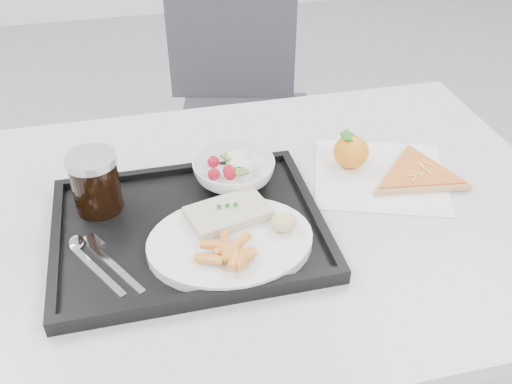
% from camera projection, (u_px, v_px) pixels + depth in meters
% --- Properties ---
extents(table, '(1.20, 0.80, 0.75)m').
position_uv_depth(table, '(242.00, 239.00, 1.06)').
color(table, '#B3B3B6').
rests_on(table, ground).
extents(chair, '(0.51, 0.51, 0.93)m').
position_uv_depth(chair, '(239.00, 92.00, 1.86)').
color(chair, '#36353C').
rests_on(chair, ground).
extents(tray, '(0.45, 0.35, 0.03)m').
position_uv_depth(tray, '(189.00, 229.00, 0.97)').
color(tray, black).
rests_on(tray, table).
extents(dinner_plate, '(0.27, 0.27, 0.02)m').
position_uv_depth(dinner_plate, '(230.00, 242.00, 0.92)').
color(dinner_plate, white).
rests_on(dinner_plate, tray).
extents(fish_fillet, '(0.15, 0.11, 0.03)m').
position_uv_depth(fish_fillet, '(228.00, 213.00, 0.95)').
color(fish_fillet, beige).
rests_on(fish_fillet, dinner_plate).
extents(bread_roll, '(0.05, 0.04, 0.03)m').
position_uv_depth(bread_roll, '(284.00, 222.00, 0.92)').
color(bread_roll, beige).
rests_on(bread_roll, dinner_plate).
extents(salad_bowl, '(0.15, 0.15, 0.05)m').
position_uv_depth(salad_bowl, '(234.00, 171.00, 1.06)').
color(salad_bowl, white).
rests_on(salad_bowl, tray).
extents(cola_glass, '(0.09, 0.09, 0.11)m').
position_uv_depth(cola_glass, '(95.00, 181.00, 0.98)').
color(cola_glass, black).
rests_on(cola_glass, tray).
extents(cutlery, '(0.12, 0.16, 0.01)m').
position_uv_depth(cutlery, '(95.00, 257.00, 0.90)').
color(cutlery, silver).
rests_on(cutlery, tray).
extents(napkin, '(0.31, 0.31, 0.00)m').
position_uv_depth(napkin, '(380.00, 175.00, 1.11)').
color(napkin, white).
rests_on(napkin, table).
extents(tangerine, '(0.08, 0.08, 0.07)m').
position_uv_depth(tangerine, '(351.00, 151.00, 1.12)').
color(tangerine, '#FF7E00').
rests_on(tangerine, napkin).
extents(pizza_slice, '(0.29, 0.29, 0.02)m').
position_uv_depth(pizza_slice, '(418.00, 174.00, 1.10)').
color(pizza_slice, tan).
rests_on(pizza_slice, napkin).
extents(carrot_pile, '(0.10, 0.09, 0.02)m').
position_uv_depth(carrot_pile, '(230.00, 252.00, 0.87)').
color(carrot_pile, orange).
rests_on(carrot_pile, dinner_plate).
extents(salad_contents, '(0.09, 0.09, 0.03)m').
position_uv_depth(salad_contents, '(234.00, 164.00, 1.06)').
color(salad_contents, '#A10D1F').
rests_on(salad_contents, salad_bowl).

